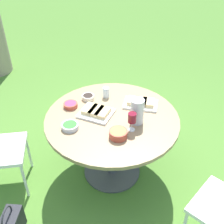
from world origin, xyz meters
TOP-DOWN VIEW (x-y plane):
  - ground_plane at (0.00, 0.00)m, footprint 40.00×40.00m
  - dining_table at (0.00, 0.00)m, footprint 1.24×1.24m
  - water_pitcher at (-0.05, -0.22)m, footprint 0.13×0.12m
  - wine_glass at (-0.17, -0.18)m, footprint 0.07×0.07m
  - platter_bread_main at (0.04, 0.15)m, footprint 0.34×0.36m
  - platter_charcuterie at (0.22, -0.26)m, footprint 0.25×0.35m
  - bowl_fries at (-0.27, -0.07)m, footprint 0.15×0.15m
  - bowl_salad at (-0.18, 0.35)m, footprint 0.15×0.15m
  - bowl_olives at (0.29, 0.26)m, footprint 0.12×0.12m
  - bowl_dip_red at (0.14, 0.41)m, footprint 0.13×0.13m
  - cup_water_near at (0.34, 0.09)m, footprint 0.06×0.06m

SIDE VIEW (x-z plane):
  - ground_plane at x=0.00m, z-range 0.00..0.00m
  - dining_table at x=0.00m, z-range 0.24..0.96m
  - bowl_dip_red at x=0.14m, z-range 0.73..0.77m
  - bowl_salad at x=-0.18m, z-range 0.73..0.77m
  - bowl_olives at x=0.29m, z-range 0.73..0.77m
  - platter_bread_main at x=0.04m, z-range 0.72..0.78m
  - platter_charcuterie at x=0.22m, z-range 0.72..0.78m
  - bowl_fries at x=-0.27m, z-range 0.73..0.79m
  - cup_water_near at x=0.34m, z-range 0.72..0.83m
  - water_pitcher at x=-0.05m, z-range 0.72..0.96m
  - wine_glass at x=-0.17m, z-range 0.76..0.94m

